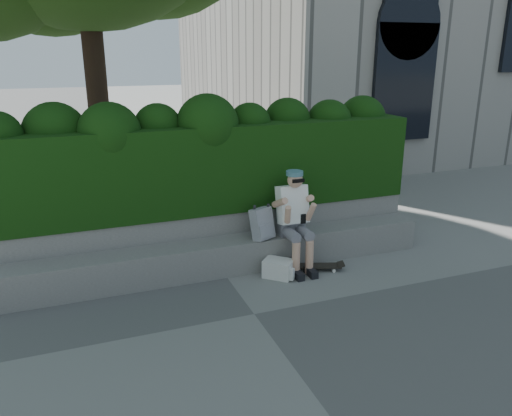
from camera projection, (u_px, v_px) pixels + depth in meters
name	position (u px, v px, depth m)	size (l,w,h in m)	color
ground	(254.00, 314.00, 5.77)	(80.00, 80.00, 0.00)	slate
bench_ledge	(222.00, 256.00, 6.82)	(6.00, 0.45, 0.45)	gray
planter_wall	(212.00, 235.00, 7.20)	(6.00, 0.50, 0.75)	gray
hedge	(206.00, 165.00, 7.11)	(6.00, 1.00, 1.20)	black
person	(294.00, 216.00, 6.83)	(0.40, 0.76, 1.38)	slate
skateboard	(315.00, 266.00, 6.91)	(0.73, 0.41, 0.07)	black
backpack_plaid	(262.00, 224.00, 6.78)	(0.29, 0.16, 0.43)	silver
backpack_ground	(278.00, 268.00, 6.70)	(0.38, 0.26, 0.24)	silver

